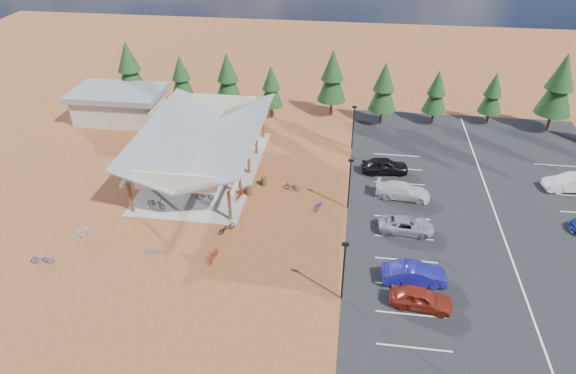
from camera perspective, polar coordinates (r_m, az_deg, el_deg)
The scene contains 41 objects.
ground at distance 46.93m, azimuth 0.43°, elevation -3.19°, with size 140.00×140.00×0.00m, color brown.
asphalt_lot at distance 51.00m, azimuth 22.00°, elevation -2.64°, with size 27.00×44.00×0.04m, color black.
concrete_pad at distance 54.57m, azimuth -9.08°, elevation 1.91°, with size 10.60×18.60×0.10m, color gray.
bike_pavilion at distance 52.81m, azimuth -9.42°, elevation 5.46°, with size 11.65×19.40×4.97m.
outbuilding at distance 67.82m, azimuth -18.24°, elevation 8.72°, with size 11.00×7.00×3.90m.
lamp_post_0 at distance 36.95m, azimuth 6.20°, elevation -8.86°, with size 0.50×0.25×5.14m.
lamp_post_1 at distance 46.72m, azimuth 6.85°, elevation 0.74°, with size 0.50×0.25×5.14m.
lamp_post_2 at distance 57.34m, azimuth 7.27°, elevation 6.91°, with size 0.50×0.25×5.14m.
trash_bin_0 at distance 49.71m, azimuth -4.40°, elevation -0.45°, with size 0.60×0.60×0.90m, color #4B361A.
trash_bin_1 at distance 51.16m, azimuth -2.68°, elevation 0.64°, with size 0.60×0.60×0.90m, color #4B361A.
pine_0 at distance 70.29m, azimuth -17.25°, elevation 12.59°, with size 3.75×3.75×8.73m.
pine_1 at distance 68.47m, azimuth -11.79°, elevation 11.94°, with size 3.04×3.04×7.08m.
pine_2 at distance 65.49m, azimuth -6.71°, elevation 12.01°, with size 3.44×3.44×8.02m.
pine_3 at distance 64.36m, azimuth -1.88°, elevation 11.10°, with size 2.90×2.90×6.75m.
pine_4 at distance 64.87m, azimuth 4.96°, elevation 12.19°, with size 3.65×3.65×8.51m.
pine_5 at distance 63.39m, azimuth 10.59°, elevation 10.89°, with size 3.37×3.37×7.84m.
pine_6 at distance 65.08m, azimuth 16.17°, elevation 10.15°, with size 2.94×2.94×6.85m.
pine_7 at distance 67.22m, azimuth 21.81°, elevation 9.68°, with size 2.84×2.84×6.62m.
pine_8 at distance 67.59m, azimuth 27.95°, elevation 10.01°, with size 4.12×4.12×9.59m.
bike_0 at distance 49.09m, azimuth -14.47°, elevation -1.74°, with size 0.66×1.90×1.00m, color black.
bike_1 at distance 53.82m, azimuth -12.87°, elevation 1.62°, with size 0.42×1.48×0.89m, color #93979B.
bike_2 at distance 57.70m, azimuth -10.86°, elevation 4.00°, with size 0.54×1.54×0.81m, color #1918A1.
bike_3 at distance 59.75m, azimuth -9.18°, elevation 5.36°, with size 0.53×1.86×1.12m, color maroon.
bike_4 at distance 49.36m, azimuth -9.20°, elevation -0.94°, with size 0.58×1.68×0.88m, color black.
bike_5 at distance 51.30m, azimuth -6.47°, elevation 0.74°, with size 0.47×1.66×1.00m, color #A1A3A9.
bike_6 at distance 53.93m, azimuth -5.85°, elevation 2.44°, with size 0.65×1.86×0.98m, color navy.
bike_7 at distance 59.15m, azimuth -6.75°, elevation 5.21°, with size 0.48×1.68×1.01m, color maroon.
bike_9 at distance 47.26m, azimuth -21.73°, elevation -4.77°, with size 0.49×1.75×1.05m, color #9A9CA3.
bike_10 at distance 45.73m, azimuth -25.66°, elevation -7.24°, with size 0.64×1.83×0.96m, color navy.
bike_11 at distance 42.09m, azimuth -8.25°, elevation -7.48°, with size 0.47×1.68×1.01m, color maroon.
bike_12 at distance 45.00m, azimuth -6.84°, elevation -4.48°, with size 0.61×1.75×0.92m, color black.
bike_13 at distance 43.70m, azimuth -14.62°, elevation -6.70°, with size 0.43×1.53×0.92m, color gray.
bike_14 at distance 47.61m, azimuth 3.45°, elevation -2.08°, with size 0.55×1.58×0.83m, color navy.
bike_15 at distance 49.32m, azimuth -5.21°, elevation -0.65°, with size 0.51×1.81×1.09m, color #A0180B.
bike_16 at distance 50.26m, azimuth 0.41°, elevation 0.02°, with size 0.57×1.63×0.86m, color black.
car_0 at distance 38.78m, azimuth 14.57°, elevation -11.89°, with size 1.79×4.46×1.52m, color maroon.
car_1 at distance 40.56m, azimuth 13.87°, elevation -9.37°, with size 1.71×4.91×1.62m, color navy.
car_2 at distance 45.67m, azimuth 13.02°, elevation -4.18°, with size 2.21×4.79×1.33m, color gray.
car_3 at distance 50.19m, azimuth 12.67°, elevation -0.42°, with size 2.08×5.12×1.49m, color silver.
car_4 at distance 53.93m, azimuth 10.71°, elevation 2.34°, with size 1.93×4.79×1.63m, color black.
car_9 at distance 57.17m, azimuth 28.92°, elevation 0.40°, with size 1.75×5.03×1.66m, color silver.
Camera 1 is at (4.86, -38.05, 27.03)m, focal length 32.00 mm.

